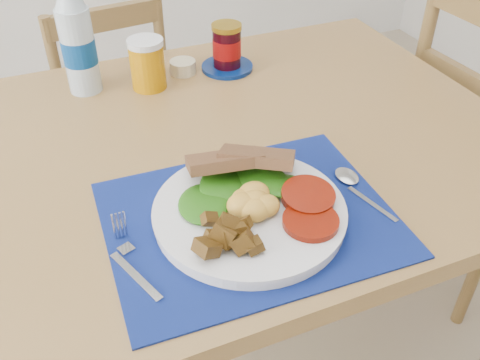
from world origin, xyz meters
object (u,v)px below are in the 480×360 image
at_px(breakfast_plate, 247,210).
at_px(jam_on_saucer, 227,50).
at_px(chair_far, 108,91).
at_px(juice_glass, 148,65).
at_px(water_bottle, 78,44).

height_order(breakfast_plate, jam_on_saucer, jam_on_saucer).
height_order(chair_far, juice_glass, chair_far).
height_order(breakfast_plate, water_bottle, water_bottle).
xyz_separation_m(breakfast_plate, juice_glass, (-0.02, 0.51, 0.03)).
xyz_separation_m(breakfast_plate, jam_on_saucer, (0.18, 0.53, 0.02)).
relative_size(water_bottle, jam_on_saucer, 2.02).
bearing_deg(breakfast_plate, water_bottle, 123.97).
xyz_separation_m(chair_far, water_bottle, (-0.10, -0.41, 0.34)).
bearing_deg(breakfast_plate, chair_far, 111.51).
xyz_separation_m(chair_far, jam_on_saucer, (0.24, -0.43, 0.28)).
distance_m(water_bottle, juice_glass, 0.16).
relative_size(breakfast_plate, jam_on_saucer, 2.48).
relative_size(chair_far, water_bottle, 3.93).
distance_m(chair_far, jam_on_saucer, 0.57).
bearing_deg(chair_far, breakfast_plate, 87.35).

